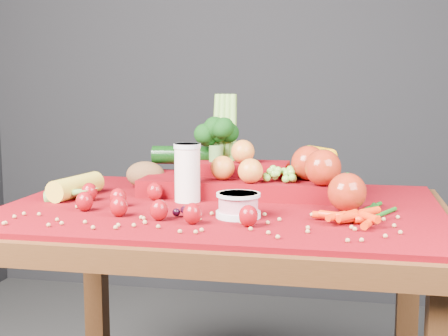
% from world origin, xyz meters
% --- Properties ---
extents(table, '(1.10, 0.80, 0.75)m').
position_xyz_m(table, '(0.00, 0.00, 0.66)').
color(table, '#3B200D').
rests_on(table, ground).
extents(red_cloth, '(1.05, 0.75, 0.01)m').
position_xyz_m(red_cloth, '(0.00, 0.00, 0.76)').
color(red_cloth, '#68030C').
rests_on(red_cloth, table).
extents(milk_glass, '(0.07, 0.07, 0.15)m').
position_xyz_m(milk_glass, '(-0.09, 0.02, 0.84)').
color(milk_glass, silver).
rests_on(milk_glass, red_cloth).
extents(yogurt_bowl, '(0.10, 0.10, 0.05)m').
position_xyz_m(yogurt_bowl, '(0.06, -0.13, 0.79)').
color(yogurt_bowl, silver).
rests_on(yogurt_bowl, red_cloth).
extents(strawberry_scatter, '(0.48, 0.28, 0.05)m').
position_xyz_m(strawberry_scatter, '(-0.16, -0.13, 0.79)').
color(strawberry_scatter, '#920012').
rests_on(strawberry_scatter, red_cloth).
extents(dark_grape_cluster, '(0.06, 0.05, 0.03)m').
position_xyz_m(dark_grape_cluster, '(-0.05, -0.16, 0.78)').
color(dark_grape_cluster, black).
rests_on(dark_grape_cluster, red_cloth).
extents(soybean_scatter, '(0.84, 0.24, 0.01)m').
position_xyz_m(soybean_scatter, '(0.00, -0.20, 0.77)').
color(soybean_scatter, '#B3804D').
rests_on(soybean_scatter, red_cloth).
extents(corn_ear, '(0.21, 0.25, 0.06)m').
position_xyz_m(corn_ear, '(-0.38, -0.01, 0.78)').
color(corn_ear, gold).
rests_on(corn_ear, red_cloth).
extents(potato, '(0.11, 0.08, 0.08)m').
position_xyz_m(potato, '(-0.26, 0.19, 0.80)').
color(potato, brown).
rests_on(potato, red_cloth).
extents(baby_carrot_pile, '(0.18, 0.17, 0.03)m').
position_xyz_m(baby_carrot_pile, '(0.30, -0.14, 0.78)').
color(baby_carrot_pile, red).
rests_on(baby_carrot_pile, red_cloth).
extents(green_bean_pile, '(0.14, 0.12, 0.01)m').
position_xyz_m(green_bean_pile, '(0.37, -0.01, 0.77)').
color(green_bean_pile, '#145313').
rests_on(green_bean_pile, red_cloth).
extents(produce_mound, '(0.60, 0.36, 0.27)m').
position_xyz_m(produce_mound, '(0.06, 0.15, 0.82)').
color(produce_mound, '#68030C').
rests_on(produce_mound, red_cloth).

